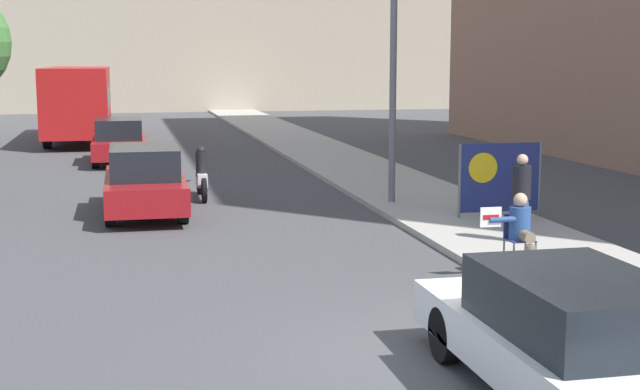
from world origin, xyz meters
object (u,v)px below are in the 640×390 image
(parked_car_curbside, at_px, (570,338))
(city_bus_on_road, at_px, (79,99))
(car_on_road_midblock, at_px, (119,141))
(motorcycle_on_road, at_px, (201,176))
(traffic_light_pole, at_px, (341,13))
(seated_protester, at_px, (521,229))
(jogger_on_sidewalk, at_px, (521,197))
(car_on_road_nearest, at_px, (145,181))
(protest_banner, at_px, (499,178))

(parked_car_curbside, xyz_separation_m, city_bus_on_road, (-6.11, 31.34, 1.10))
(car_on_road_midblock, relative_size, motorcycle_on_road, 2.19)
(traffic_light_pole, bearing_deg, seated_protester, -81.70)
(car_on_road_midblock, bearing_deg, jogger_on_sidewalk, -65.06)
(seated_protester, height_order, car_on_road_nearest, car_on_road_nearest)
(protest_banner, bearing_deg, motorcycle_on_road, 141.71)
(seated_protester, xyz_separation_m, jogger_on_sidewalk, (0.98, 2.08, 0.16))
(car_on_road_nearest, height_order, motorcycle_on_road, car_on_road_nearest)
(protest_banner, distance_m, traffic_light_pole, 5.31)
(city_bus_on_road, distance_m, motorcycle_on_road, 17.52)
(seated_protester, xyz_separation_m, protest_banner, (1.68, 4.66, 0.17))
(jogger_on_sidewalk, xyz_separation_m, motorcycle_on_road, (-5.19, 7.23, -0.39))
(seated_protester, height_order, parked_car_curbside, parked_car_curbside)
(jogger_on_sidewalk, bearing_deg, protest_banner, -132.57)
(seated_protester, xyz_separation_m, motorcycle_on_road, (-4.21, 9.31, -0.23))
(parked_car_curbside, relative_size, city_bus_on_road, 0.44)
(protest_banner, relative_size, traffic_light_pole, 0.29)
(motorcycle_on_road, bearing_deg, traffic_light_pole, -30.22)
(parked_car_curbside, bearing_deg, car_on_road_midblock, 101.20)
(traffic_light_pole, bearing_deg, jogger_on_sidewalk, -69.08)
(seated_protester, relative_size, car_on_road_nearest, 0.27)
(jogger_on_sidewalk, height_order, protest_banner, jogger_on_sidewalk)
(parked_car_curbside, xyz_separation_m, motorcycle_on_road, (-2.44, 14.25, -0.13))
(car_on_road_nearest, bearing_deg, protest_banner, -19.64)
(protest_banner, xyz_separation_m, parked_car_curbside, (-3.46, -9.60, -0.27))
(parked_car_curbside, bearing_deg, jogger_on_sidewalk, 68.62)
(jogger_on_sidewalk, xyz_separation_m, traffic_light_pole, (-2.07, 5.41, 3.54))
(parked_car_curbside, distance_m, car_on_road_nearest, 12.82)
(car_on_road_nearest, relative_size, car_on_road_midblock, 1.02)
(jogger_on_sidewalk, bearing_deg, parked_car_curbside, 41.43)
(protest_banner, bearing_deg, city_bus_on_road, 113.75)
(traffic_light_pole, bearing_deg, protest_banner, -45.61)
(car_on_road_midblock, bearing_deg, car_on_road_nearest, -86.78)
(traffic_light_pole, relative_size, city_bus_on_road, 0.63)
(jogger_on_sidewalk, xyz_separation_m, parked_car_curbside, (-2.75, -7.02, -0.26))
(seated_protester, relative_size, car_on_road_midblock, 0.28)
(car_on_road_nearest, xyz_separation_m, car_on_road_midblock, (-0.58, 10.30, -0.02))
(protest_banner, distance_m, car_on_road_midblock, 15.15)
(city_bus_on_road, height_order, motorcycle_on_road, city_bus_on_road)
(car_on_road_nearest, distance_m, city_bus_on_road, 19.28)
(traffic_light_pole, xyz_separation_m, motorcycle_on_road, (-3.12, 1.82, -3.93))
(seated_protester, xyz_separation_m, car_on_road_nearest, (-5.65, 7.28, -0.03))
(car_on_road_nearest, relative_size, city_bus_on_road, 0.44)
(city_bus_on_road, bearing_deg, protest_banner, -66.25)
(car_on_road_nearest, bearing_deg, parked_car_curbside, -72.40)
(jogger_on_sidewalk, distance_m, protest_banner, 2.67)
(jogger_on_sidewalk, distance_m, car_on_road_nearest, 8.42)
(jogger_on_sidewalk, bearing_deg, car_on_road_midblock, -92.24)
(protest_banner, height_order, traffic_light_pole, traffic_light_pole)
(jogger_on_sidewalk, bearing_deg, traffic_light_pole, -96.27)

